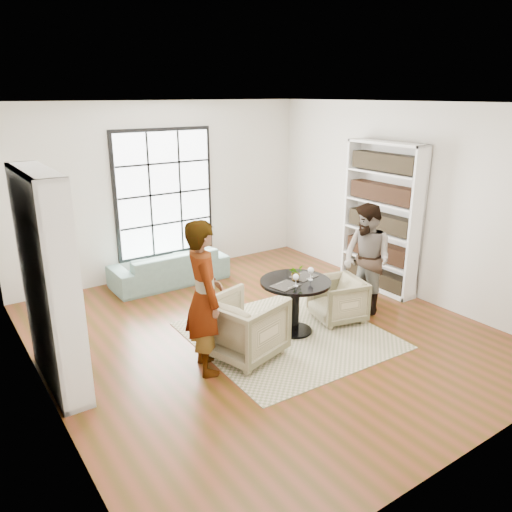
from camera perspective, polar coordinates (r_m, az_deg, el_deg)
ground at (r=6.88m, az=0.74°, el=-8.78°), size 6.00×6.00×0.00m
room_shell at (r=6.84m, az=-1.84°, el=2.39°), size 6.00×6.01×6.00m
rug at (r=6.82m, az=3.63°, el=-9.01°), size 2.46×2.46×0.01m
pedestal_table at (r=6.69m, az=4.50°, el=-4.48°), size 0.94×0.94×0.75m
sofa at (r=8.64m, az=-9.86°, el=-1.23°), size 1.97×0.77×0.57m
armchair_left at (r=6.16m, az=-1.25°, el=-8.12°), size 1.05×1.03×0.77m
armchair_right at (r=7.22m, az=9.26°, el=-4.94°), size 0.83×0.81×0.63m
person_left at (r=5.69m, az=-5.93°, el=-4.75°), size 0.58×0.75×1.82m
person_right at (r=7.41m, az=12.55°, el=-0.38°), size 0.63×0.80×1.63m
placemat_left at (r=6.43m, az=3.39°, el=-3.39°), size 0.39×0.32×0.01m
placemat_right at (r=6.76m, az=5.49°, el=-2.34°), size 0.39×0.32×0.01m
cutlery_left at (r=6.43m, az=3.39°, el=-3.33°), size 0.18×0.24×0.01m
cutlery_right at (r=6.76m, az=5.49°, el=-2.29°), size 0.18×0.24×0.01m
wine_glass_left at (r=6.38m, az=4.58°, el=-2.45°), size 0.08×0.08×0.17m
wine_glass_right at (r=6.61m, az=6.28°, el=-1.70°), size 0.08×0.08×0.18m
flower_centerpiece at (r=6.61m, az=4.58°, el=-1.89°), size 0.21×0.19×0.20m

